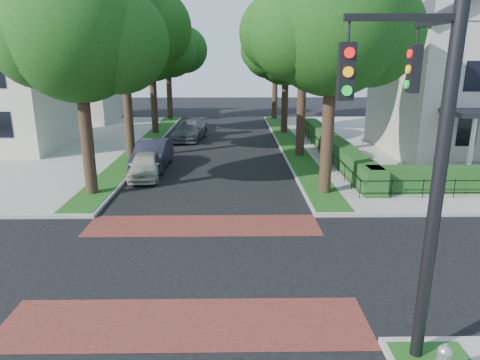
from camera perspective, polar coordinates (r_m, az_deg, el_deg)
name	(u,v)px	position (r m, az deg, el deg)	size (l,w,h in m)	color
ground	(196,263)	(13.91, -5.83, -11.00)	(120.00, 120.00, 0.00)	black
sidewalk_ne	(477,144)	(36.82, 29.07, 4.22)	(30.00, 30.00, 0.15)	gray
crosswalk_far	(203,225)	(16.81, -4.92, -6.04)	(9.00, 2.20, 0.01)	maroon
crosswalk_near	(186,323)	(11.16, -7.28, -18.42)	(9.00, 2.20, 0.01)	maroon
grass_strip_ne	(290,143)	(32.31, 6.67, 4.91)	(1.60, 29.80, 0.02)	#1B4714
grass_strip_nw	(145,144)	(32.71, -12.50, 4.77)	(1.60, 29.80, 0.02)	#1B4714
tree_right_near	(335,26)	(20.12, 12.53, 19.42)	(7.75, 6.67, 10.66)	black
tree_right_mid	(305,29)	(28.00, 8.72, 19.26)	(8.25, 7.09, 11.22)	black
tree_right_far	(287,50)	(36.84, 6.30, 16.82)	(7.25, 6.23, 9.74)	black
tree_right_back	(277,48)	(45.80, 4.90, 17.11)	(7.50, 6.45, 10.20)	black
tree_left_near	(81,34)	(20.69, -20.46, 17.72)	(7.50, 6.45, 10.20)	black
tree_left_mid	(125,23)	(28.44, -15.13, 19.58)	(8.00, 6.88, 11.48)	black
tree_left_far	(153,48)	(37.17, -11.58, 16.92)	(7.00, 6.02, 9.86)	black
tree_left_back	(169,47)	(46.07, -9.48, 17.13)	(7.75, 6.66, 10.44)	black
hedge_main_road	(333,146)	(28.65, 12.33, 4.43)	(1.00, 18.00, 1.20)	#1C4317
fence_main_road	(321,148)	(28.50, 10.74, 4.16)	(0.06, 18.00, 0.90)	black
house_left_far	(67,71)	(47.40, -22.07, 13.31)	(10.00, 9.00, 10.14)	#BBB7A8
traffic_signal	(427,144)	(8.88, 23.71, 4.40)	(2.17, 2.00, 8.00)	black
parked_car_front	(145,166)	(23.70, -12.51, 1.90)	(1.62, 4.04, 1.38)	#B7B7A5
parked_car_middle	(152,155)	(25.71, -11.60, 3.34)	(1.74, 4.98, 1.64)	black
parked_car_rear	(190,130)	(34.54, -6.68, 6.61)	(2.10, 5.17, 1.50)	slate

